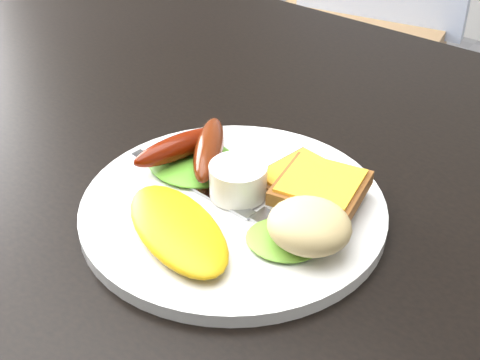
% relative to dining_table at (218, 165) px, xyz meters
% --- Properties ---
extents(dining_table, '(1.20, 0.80, 0.04)m').
position_rel_dining_table_xyz_m(dining_table, '(0.00, 0.00, 0.00)').
color(dining_table, black).
rests_on(dining_table, ground).
extents(dining_chair, '(0.52, 0.52, 0.05)m').
position_rel_dining_table_xyz_m(dining_chair, '(-0.36, 0.89, -0.28)').
color(dining_chair, '#9D774C').
rests_on(dining_chair, ground).
extents(person, '(0.54, 0.45, 1.28)m').
position_rel_dining_table_xyz_m(person, '(-0.02, 0.45, -0.09)').
color(person, navy).
rests_on(person, ground).
extents(plate, '(0.27, 0.27, 0.01)m').
position_rel_dining_table_xyz_m(plate, '(0.08, -0.08, 0.03)').
color(plate, white).
rests_on(plate, dining_table).
extents(lettuce_left, '(0.10, 0.09, 0.01)m').
position_rel_dining_table_xyz_m(lettuce_left, '(0.01, -0.05, 0.04)').
color(lettuce_left, '#57A427').
rests_on(lettuce_left, plate).
extents(lettuce_right, '(0.08, 0.08, 0.01)m').
position_rel_dining_table_xyz_m(lettuce_right, '(0.15, -0.09, 0.04)').
color(lettuce_right, '#5D8C30').
rests_on(lettuce_right, plate).
extents(omelette, '(0.15, 0.11, 0.02)m').
position_rel_dining_table_xyz_m(omelette, '(0.07, -0.14, 0.04)').
color(omelette, yellow).
rests_on(omelette, plate).
extents(sausage_a, '(0.05, 0.10, 0.02)m').
position_rel_dining_table_xyz_m(sausage_a, '(0.00, -0.06, 0.05)').
color(sausage_a, '#6B1904').
rests_on(sausage_a, lettuce_left).
extents(sausage_b, '(0.08, 0.11, 0.03)m').
position_rel_dining_table_xyz_m(sausage_b, '(0.03, -0.04, 0.05)').
color(sausage_b, '#5C0D00').
rests_on(sausage_b, lettuce_left).
extents(ramekin, '(0.06, 0.06, 0.03)m').
position_rel_dining_table_xyz_m(ramekin, '(0.08, -0.06, 0.05)').
color(ramekin, white).
rests_on(ramekin, plate).
extents(toast_a, '(0.09, 0.09, 0.01)m').
position_rel_dining_table_xyz_m(toast_a, '(0.12, -0.02, 0.04)').
color(toast_a, brown).
rests_on(toast_a, plate).
extents(toast_b, '(0.09, 0.09, 0.01)m').
position_rel_dining_table_xyz_m(toast_b, '(0.14, -0.03, 0.05)').
color(toast_b, brown).
rests_on(toast_b, toast_a).
extents(potato_salad, '(0.08, 0.08, 0.04)m').
position_rel_dining_table_xyz_m(potato_salad, '(0.17, -0.09, 0.06)').
color(potato_salad, beige).
rests_on(potato_salad, lettuce_right).
extents(fork, '(0.15, 0.02, 0.00)m').
position_rel_dining_table_xyz_m(fork, '(0.03, -0.08, 0.03)').
color(fork, '#ADAFB7').
rests_on(fork, plate).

